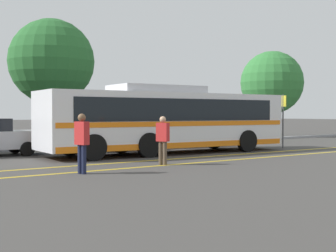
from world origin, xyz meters
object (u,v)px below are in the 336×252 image
at_px(parked_car_3, 186,132).
at_px(transit_bus, 168,119).
at_px(pedestrian_1, 163,137).
at_px(bus_stop_sign, 283,115).
at_px(tree_3, 272,83).
at_px(pedestrian_0, 82,139).
at_px(parked_car_2, 99,134).
at_px(tree_0, 52,62).

bearing_deg(parked_car_3, transit_bus, -48.38).
height_order(transit_bus, pedestrian_1, transit_bus).
bearing_deg(bus_stop_sign, tree_3, 137.96).
distance_m(pedestrian_0, tree_3, 24.19).
bearing_deg(parked_car_2, bus_stop_sign, -114.57).
bearing_deg(pedestrian_1, parked_car_3, 112.77).
distance_m(pedestrian_1, bus_stop_sign, 9.79).
bearing_deg(pedestrian_0, transit_bus, -71.41).
bearing_deg(pedestrian_0, tree_3, -77.30).
relative_size(transit_bus, pedestrian_1, 7.04).
distance_m(bus_stop_sign, tree_0, 12.89).
height_order(bus_stop_sign, tree_3, tree_3).
distance_m(pedestrian_0, pedestrian_1, 3.32).
distance_m(parked_car_2, parked_car_3, 5.10).
xyz_separation_m(transit_bus, bus_stop_sign, (6.53, -0.90, 0.18)).
bearing_deg(parked_car_2, pedestrian_1, 172.44).
bearing_deg(tree_3, transit_bus, -153.68).
relative_size(parked_car_2, bus_stop_sign, 1.59).
distance_m(transit_bus, parked_car_3, 4.55).
bearing_deg(parked_car_2, tree_3, -74.44).
xyz_separation_m(tree_0, tree_3, (16.98, -0.85, -0.56)).
bearing_deg(parked_car_2, tree_0, 4.67).
height_order(pedestrian_1, tree_0, tree_0).
distance_m(parked_car_3, tree_0, 8.46).
bearing_deg(tree_0, bus_stop_sign, -46.65).
xyz_separation_m(parked_car_3, pedestrian_0, (-9.43, -7.25, 0.26)).
height_order(parked_car_2, pedestrian_0, pedestrian_0).
bearing_deg(tree_0, pedestrian_1, -93.58).
height_order(transit_bus, tree_0, tree_0).
relative_size(parked_car_2, tree_0, 0.62).
bearing_deg(tree_0, parked_car_3, -43.96).
height_order(parked_car_2, bus_stop_sign, bus_stop_sign).
height_order(transit_bus, pedestrian_0, transit_bus).
height_order(transit_bus, bus_stop_sign, transit_bus).
height_order(pedestrian_1, tree_3, tree_3).
distance_m(transit_bus, tree_0, 9.04).
bearing_deg(parked_car_3, pedestrian_0, -52.89).
height_order(parked_car_2, parked_car_3, parked_car_2).
bearing_deg(parked_car_2, parked_car_3, -89.98).
relative_size(transit_bus, parked_car_2, 2.71).
bearing_deg(bus_stop_sign, parked_car_3, -137.37).
bearing_deg(pedestrian_0, pedestrian_1, -96.38).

